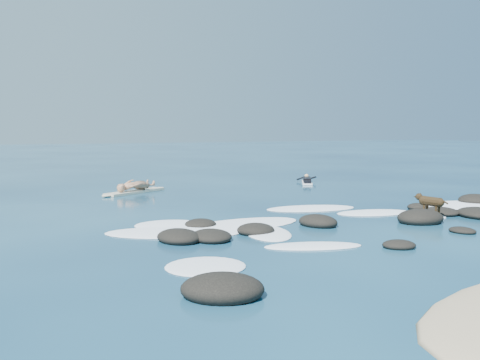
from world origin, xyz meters
name	(u,v)px	position (x,y,z in m)	size (l,w,h in m)	color
ground	(345,221)	(0.00, 0.00, 0.00)	(160.00, 160.00, 0.00)	#0A2642
reef_rocks	(419,225)	(1.18, -1.72, 0.10)	(14.05, 7.44, 0.51)	black
breaking_foam	(309,221)	(-0.90, 0.46, 0.01)	(14.74, 7.32, 0.12)	white
standing_surfer_rig	(135,174)	(-3.91, 9.15, 0.80)	(3.17, 2.20, 2.03)	beige
paddling_surfer_rig	(307,180)	(4.61, 9.56, 0.13)	(1.51, 2.09, 0.39)	white
dog	(430,202)	(2.67, -0.53, 0.49)	(0.46, 1.15, 0.74)	black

